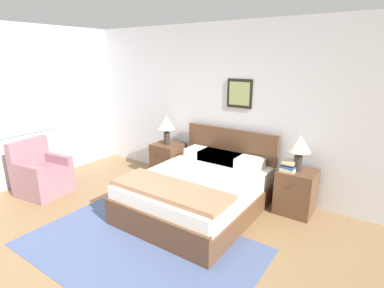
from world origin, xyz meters
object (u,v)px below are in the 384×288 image
Objects in this scene: bed at (199,190)px; table_lamp_near_window at (166,124)px; nightstand_by_door at (296,191)px; table_lamp_by_door at (300,145)px; armchair at (41,175)px; nightstand_near_window at (168,160)px.

bed is 3.86× the size of table_lamp_near_window.
nightstand_by_door is 1.22× the size of table_lamp_by_door.
nightstand_by_door is (3.47, 1.66, 0.01)m from armchair.
nightstand_near_window and nightstand_by_door have the same top height.
table_lamp_near_window reaches higher than nightstand_near_window.
table_lamp_by_door is (3.46, 1.64, 0.67)m from armchair.
armchair is 3.89m from table_lamp_by_door.
nightstand_near_window is at bearing 179.49° from table_lamp_by_door.
table_lamp_by_door is at bearing 0.00° from table_lamp_near_window.
table_lamp_near_window is 1.00× the size of table_lamp_by_door.
table_lamp_by_door is (1.12, 0.68, 0.67)m from bed.
nightstand_by_door is (1.13, 0.70, 0.01)m from bed.
table_lamp_near_window is at bearing 135.26° from armchair.
nightstand_near_window is at bearing 135.63° from armchair.
table_lamp_by_door is at bearing -112.65° from nightstand_by_door.
table_lamp_near_window is 2.25m from table_lamp_by_door.
table_lamp_near_window is (1.21, 1.64, 0.67)m from armchair.
table_lamp_by_door is (2.25, 0.00, 0.00)m from table_lamp_near_window.
nightstand_by_door is at bearing 31.91° from bed.
bed is 1.48m from table_lamp_near_window.
armchair is (-2.34, -0.96, 0.00)m from bed.
armchair is at bearing -154.45° from nightstand_by_door.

